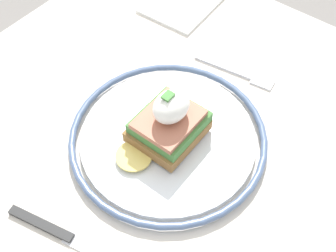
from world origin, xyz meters
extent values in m
cube|color=beige|center=(0.00, 0.00, 0.73)|extent=(0.82, 0.67, 0.03)
cylinder|color=beige|center=(-0.35, -0.28, 0.36)|extent=(0.06, 0.06, 0.71)
cylinder|color=beige|center=(-0.35, 0.28, 0.36)|extent=(0.06, 0.06, 0.71)
cylinder|color=silver|center=(-0.03, 0.05, 0.75)|extent=(0.26, 0.26, 0.01)
torus|color=slate|center=(-0.03, 0.05, 0.75)|extent=(0.29, 0.29, 0.01)
cube|color=olive|center=(-0.03, 0.05, 0.77)|extent=(0.10, 0.09, 0.02)
cube|color=#427A38|center=(-0.03, 0.05, 0.78)|extent=(0.09, 0.08, 0.02)
cube|color=#AD664C|center=(-0.02, 0.05, 0.80)|extent=(0.08, 0.07, 0.01)
ellipsoid|color=white|center=(-0.03, 0.05, 0.82)|extent=(0.06, 0.04, 0.04)
cylinder|color=#EAD166|center=(0.03, 0.03, 0.76)|extent=(0.05, 0.05, 0.00)
cube|color=#47843D|center=(-0.03, 0.05, 0.84)|extent=(0.02, 0.01, 0.00)
cube|color=silver|center=(-0.20, 0.03, 0.74)|extent=(0.02, 0.10, 0.00)
cube|color=silver|center=(-0.21, 0.10, 0.74)|extent=(0.03, 0.04, 0.00)
cube|color=#2D2D2D|center=(0.18, 0.00, 0.75)|extent=(0.03, 0.09, 0.01)
cube|color=white|center=(-0.29, -0.13, 0.74)|extent=(0.14, 0.12, 0.01)
camera|label=1|loc=(0.25, 0.26, 1.25)|focal=45.00mm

